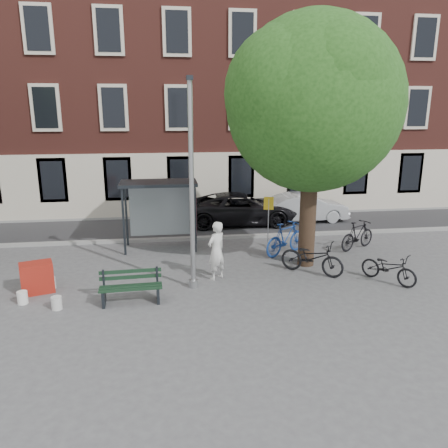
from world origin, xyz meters
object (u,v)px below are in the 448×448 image
bus_shelter (170,199)px  car_dark (241,208)px  lamppost (192,197)px  painter (216,251)px  bike_b (286,238)px  notice_sign (269,211)px  car_silver (305,208)px  bike_a (312,257)px  bike_d (358,235)px  bench (131,288)px  bike_c (389,268)px  red_stand (37,278)px

bus_shelter → car_dark: (3.33, 3.25, -1.19)m
lamppost → painter: size_ratio=3.25×
bike_b → notice_sign: (-0.58, 0.40, 0.95)m
bike_b → car_silver: bearing=-58.6°
bike_a → notice_sign: bearing=58.6°
bike_b → bike_d: (2.90, 0.23, -0.06)m
bike_b → car_silver: car_silver is taller
bench → bike_a: size_ratio=0.82×
bike_c → bus_shelter: bearing=110.4°
bike_d → notice_sign: bearing=58.4°
bus_shelter → painter: bearing=-68.5°
red_stand → notice_sign: (7.59, 2.80, 1.12)m
bike_d → notice_sign: 3.63m
painter → bike_a: 3.17m
red_stand → car_dark: bearing=44.2°
bench → painter: bearing=26.2°
lamppost → bike_d: lamppost is taller
bike_a → car_dark: bearing=48.3°
painter → notice_sign: notice_sign is taller
bike_b → car_dark: car_dark is taller
car_dark → bike_b: bearing=-168.5°
bike_a → bike_d: bearing=-10.5°
bike_c → car_silver: 7.77m
car_silver → red_stand: bearing=121.3°
car_dark → red_stand: bearing=135.1°
bike_a → bike_d: 3.43m
bench → red_stand: (-2.78, 1.08, 0.04)m
bike_b → bike_d: 2.91m
bike_a → car_dark: 6.83m
bench → car_silver: (7.62, 8.19, 0.27)m
bike_b → notice_sign: 1.18m
painter → bike_a: size_ratio=0.89×
notice_sign → car_silver: bearing=70.3°
bench → bike_b: bike_b is taller
bike_d → car_silver: bearing=-20.3°
bus_shelter → car_silver: bearing=26.9°
car_dark → notice_sign: notice_sign is taller
bike_d → red_stand: bearing=74.5°
bench → bike_c: (7.84, 0.42, 0.07)m
bus_shelter → bike_a: bus_shelter is taller
lamppost → red_stand: size_ratio=6.79×
bike_a → bike_b: bearing=47.1°
notice_sign → bench: bearing=-127.6°
bike_a → car_silver: car_silver is taller
car_silver → painter: bearing=140.3°
bike_d → painter: bearing=83.1°
painter → bike_c: (5.27, -0.99, -0.46)m
bus_shelter → car_silver: 7.32m
car_dark → car_silver: 3.10m
bike_d → red_stand: bike_d is taller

